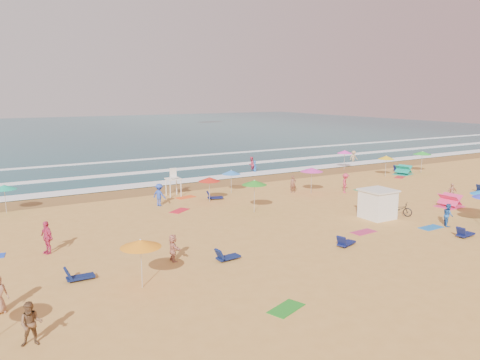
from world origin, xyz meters
TOP-DOWN VIEW (x-y plane):
  - ground at (0.00, 0.00)m, footprint 220.00×220.00m
  - ocean at (0.00, 84.00)m, footprint 220.00×140.00m
  - wet_sand at (0.00, 12.50)m, footprint 220.00×220.00m
  - surf_foam at (0.00, 21.32)m, footprint 200.00×18.70m
  - cabana at (7.40, -5.04)m, footprint 2.00×2.00m
  - cabana_roof at (7.40, -5.04)m, footprint 2.20×2.20m
  - bicycle at (9.30, -5.34)m, footprint 1.57×1.99m
  - lifeguard_stand at (-2.60, 9.21)m, footprint 1.20×1.20m
  - beach_umbrellas at (0.34, 0.06)m, footprint 62.34×30.47m
  - loungers at (7.88, -3.50)m, footprint 40.25×20.29m
  - towels at (1.07, -2.44)m, footprint 52.63×23.04m
  - popup_tents at (19.40, 0.66)m, footprint 11.04×14.16m
  - beachgoers at (0.64, 3.52)m, footprint 48.99×30.08m

SIDE VIEW (x-z plane):
  - ground at x=0.00m, z-range 0.00..0.00m
  - ocean at x=0.00m, z-range -0.09..0.09m
  - wet_sand at x=0.00m, z-range 0.01..0.01m
  - towels at x=1.07m, z-range 0.00..0.03m
  - surf_foam at x=0.00m, z-range 0.08..0.12m
  - loungers at x=7.88m, z-range 0.00..0.34m
  - bicycle at x=9.30m, z-range 0.00..1.01m
  - popup_tents at x=19.40m, z-range 0.00..1.20m
  - beachgoers at x=0.64m, z-range -0.29..1.85m
  - cabana at x=7.40m, z-range 0.00..2.00m
  - lifeguard_stand at x=-2.60m, z-range 0.00..2.10m
  - cabana_roof at x=7.40m, z-range 2.00..2.12m
  - beach_umbrellas at x=0.34m, z-range 1.75..2.54m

